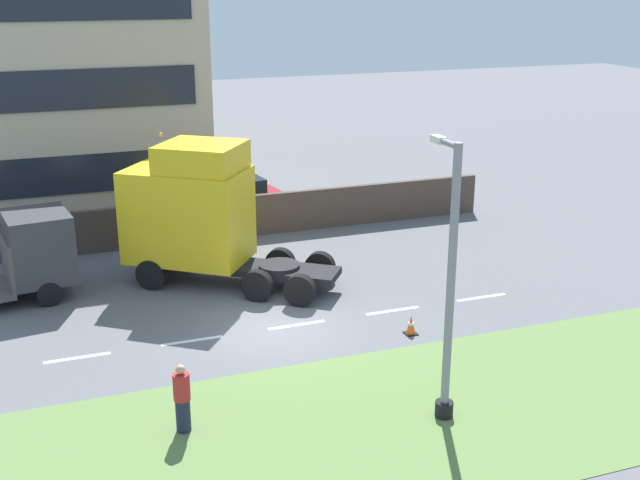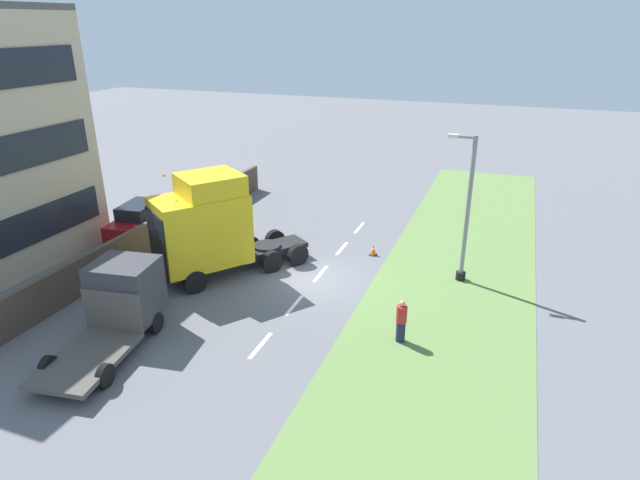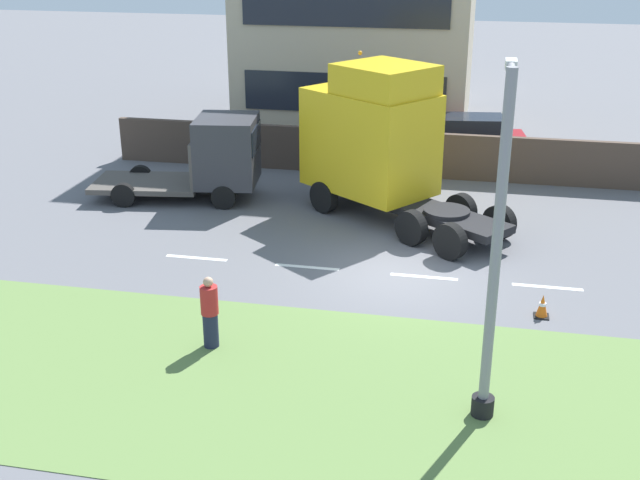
{
  "view_description": "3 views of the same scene",
  "coord_description": "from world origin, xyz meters",
  "px_view_note": "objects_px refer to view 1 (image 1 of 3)",
  "views": [
    {
      "loc": [
        -21.09,
        6.25,
        10.03
      ],
      "look_at": [
        1.1,
        -1.86,
        2.24
      ],
      "focal_mm": 45.0,
      "sensor_mm": 36.0,
      "label": 1
    },
    {
      "loc": [
        -7.81,
        20.55,
        11.02
      ],
      "look_at": [
        -0.15,
        -0.19,
        1.93
      ],
      "focal_mm": 30.0,
      "sensor_mm": 36.0,
      "label": 2
    },
    {
      "loc": [
        -19.68,
        -1.92,
        8.86
      ],
      "look_at": [
        -0.7,
        1.99,
        1.12
      ],
      "focal_mm": 45.0,
      "sensor_mm": 36.0,
      "label": 3
    }
  ],
  "objects_px": {
    "flatbed_truck": "(26,255)",
    "traffic_cone_lead": "(411,325)",
    "lamp_post": "(449,302)",
    "lorry_cab": "(195,213)",
    "pedestrian": "(182,399)",
    "parked_car": "(233,203)"
  },
  "relations": [
    {
      "from": "lamp_post",
      "to": "traffic_cone_lead",
      "type": "xyz_separation_m",
      "value": [
        4.42,
        -1.33,
        -2.67
      ]
    },
    {
      "from": "parked_car",
      "to": "traffic_cone_lead",
      "type": "bearing_deg",
      "value": -177.83
    },
    {
      "from": "pedestrian",
      "to": "parked_car",
      "type": "bearing_deg",
      "value": -18.28
    },
    {
      "from": "pedestrian",
      "to": "traffic_cone_lead",
      "type": "xyz_separation_m",
      "value": [
        2.98,
        -7.3,
        -0.55
      ]
    },
    {
      "from": "parked_car",
      "to": "lorry_cab",
      "type": "bearing_deg",
      "value": 147.45
    },
    {
      "from": "parked_car",
      "to": "pedestrian",
      "type": "xyz_separation_m",
      "value": [
        -15.47,
        5.11,
        -0.13
      ]
    },
    {
      "from": "parked_car",
      "to": "pedestrian",
      "type": "relative_size",
      "value": 2.63
    },
    {
      "from": "lorry_cab",
      "to": "parked_car",
      "type": "height_order",
      "value": "lorry_cab"
    },
    {
      "from": "parked_car",
      "to": "lamp_post",
      "type": "bearing_deg",
      "value": 175.15
    },
    {
      "from": "flatbed_truck",
      "to": "traffic_cone_lead",
      "type": "relative_size",
      "value": 10.1
    },
    {
      "from": "flatbed_truck",
      "to": "pedestrian",
      "type": "distance_m",
      "value": 10.36
    },
    {
      "from": "lorry_cab",
      "to": "parked_car",
      "type": "xyz_separation_m",
      "value": [
        6.02,
        -2.78,
        -1.47
      ]
    },
    {
      "from": "lorry_cab",
      "to": "pedestrian",
      "type": "relative_size",
      "value": 4.14
    },
    {
      "from": "lorry_cab",
      "to": "pedestrian",
      "type": "height_order",
      "value": "lorry_cab"
    },
    {
      "from": "lorry_cab",
      "to": "parked_car",
      "type": "bearing_deg",
      "value": 11.41
    },
    {
      "from": "lorry_cab",
      "to": "lamp_post",
      "type": "xyz_separation_m",
      "value": [
        -10.89,
        -3.64,
        0.53
      ]
    },
    {
      "from": "flatbed_truck",
      "to": "parked_car",
      "type": "height_order",
      "value": "flatbed_truck"
    },
    {
      "from": "parked_car",
      "to": "pedestrian",
      "type": "height_order",
      "value": "parked_car"
    },
    {
      "from": "lorry_cab",
      "to": "flatbed_truck",
      "type": "height_order",
      "value": "lorry_cab"
    },
    {
      "from": "pedestrian",
      "to": "traffic_cone_lead",
      "type": "relative_size",
      "value": 2.93
    },
    {
      "from": "flatbed_truck",
      "to": "parked_car",
      "type": "relative_size",
      "value": 1.31
    },
    {
      "from": "parked_car",
      "to": "pedestrian",
      "type": "distance_m",
      "value": 16.3
    }
  ]
}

